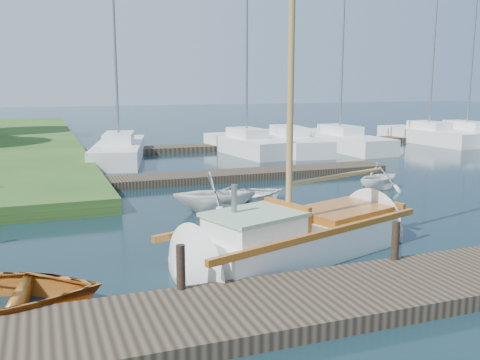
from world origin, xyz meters
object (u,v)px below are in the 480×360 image
object	(u,v)px
marina_boat_0	(119,149)
marina_boat_2	(247,143)
tender_b	(215,190)
marina_boat_6	(428,134)
sailboat	(300,240)
marina_boat_3	(289,141)
marina_boat_7	(467,134)
marina_boat_4	(340,139)
mooring_post_1	(181,267)
mooring_post_2	(395,240)
tender_d	(380,174)
tender_c	(242,193)

from	to	relation	value
marina_boat_0	marina_boat_2	xyz separation A→B (m)	(7.00, 0.21, 0.02)
tender_b	marina_boat_6	xyz separation A→B (m)	(18.91, 13.04, -0.09)
sailboat	marina_boat_3	world-z (taller)	marina_boat_3
sailboat	marina_boat_6	size ratio (longest dim) A/B	0.95
tender_b	marina_boat_7	distance (m)	24.57
marina_boat_2	marina_boat_7	world-z (taller)	marina_boat_2
marina_boat_0	marina_boat_6	size ratio (longest dim) A/B	1.11
marina_boat_2	marina_boat_0	bearing A→B (deg)	85.14
marina_boat_4	marina_boat_7	size ratio (longest dim) A/B	1.01
marina_boat_2	marina_boat_3	bearing A→B (deg)	-87.20
marina_boat_7	marina_boat_3	bearing A→B (deg)	90.86
mooring_post_1	mooring_post_2	xyz separation A→B (m)	(4.50, 0.00, 0.00)
sailboat	marina_boat_6	xyz separation A→B (m)	(18.38, 17.67, 0.22)
marina_boat_7	mooring_post_1	bearing A→B (deg)	131.23
marina_boat_6	tender_d	bearing A→B (deg)	130.78
marina_boat_2	marina_boat_4	distance (m)	5.89
mooring_post_1	marina_boat_7	bearing A→B (deg)	37.86
marina_boat_4	marina_boat_6	xyz separation A→B (m)	(7.14, 0.79, -0.01)
marina_boat_2	marina_boat_7	bearing A→B (deg)	-96.94
marina_boat_3	marina_boat_7	xyz separation A→B (m)	(12.61, -0.56, 0.00)
mooring_post_2	tender_b	size ratio (longest dim) A/B	0.32
tender_b	tender_c	size ratio (longest dim) A/B	0.78
tender_c	marina_boat_6	distance (m)	21.54
sailboat	marina_boat_4	xyz separation A→B (m)	(11.24, 16.88, 0.23)
mooring_post_1	mooring_post_2	distance (m)	4.50
marina_boat_6	marina_boat_7	world-z (taller)	marina_boat_7
marina_boat_4	marina_boat_7	distance (m)	9.53
mooring_post_2	marina_boat_2	size ratio (longest dim) A/B	0.06
marina_boat_2	marina_boat_7	size ratio (longest dim) A/B	1.10
sailboat	marina_boat_0	xyz separation A→B (m)	(-1.65, 16.75, 0.23)
marina_boat_4	marina_boat_6	distance (m)	7.18
tender_d	marina_boat_6	size ratio (longest dim) A/B	0.20
marina_boat_6	marina_boat_7	distance (m)	2.52
tender_d	mooring_post_2	bearing A→B (deg)	129.09
marina_boat_3	tender_b	bearing A→B (deg)	152.26
tender_d	marina_boat_3	world-z (taller)	marina_boat_3
sailboat	marina_boat_0	size ratio (longest dim) A/B	0.85
mooring_post_1	tender_b	size ratio (longest dim) A/B	0.32
marina_boat_0	marina_boat_6	xyz separation A→B (m)	(20.03, 0.93, -0.01)
mooring_post_1	marina_boat_4	bearing A→B (deg)	52.20
marina_boat_0	marina_boat_7	bearing A→B (deg)	-76.73
mooring_post_2	tender_d	world-z (taller)	tender_d
tender_b	marina_boat_4	world-z (taller)	marina_boat_4
sailboat	marina_boat_2	size ratio (longest dim) A/B	0.78
sailboat	tender_c	xyz separation A→B (m)	(0.66, 5.43, -0.01)
marina_boat_2	marina_boat_4	world-z (taller)	marina_boat_2
mooring_post_2	marina_boat_6	distance (m)	25.94
tender_c	tender_d	bearing A→B (deg)	-95.24
marina_boat_4	marina_boat_7	xyz separation A→B (m)	(9.53, -0.01, -0.00)
tender_d	marina_boat_3	size ratio (longest dim) A/B	0.19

